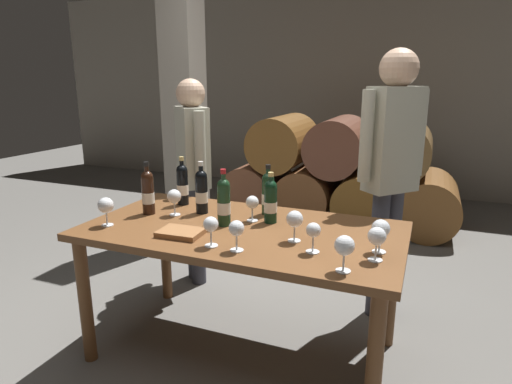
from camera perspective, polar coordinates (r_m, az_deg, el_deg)
The scene contains 24 objects.
ground_plane at distance 2.69m, azimuth -1.70°, elevation -20.17°, with size 14.00×14.00×0.00m, color #66635E.
cellar_back_wall at distance 6.28m, azimuth 14.15°, elevation 12.98°, with size 10.00×0.24×2.80m, color gray.
barrel_stack at distance 4.81m, azimuth 10.77°, elevation 2.37°, with size 2.49×0.90×1.15m.
stone_pillar at distance 4.24m, azimuth -9.43°, elevation 11.27°, with size 0.32×0.32×2.60m, color gray.
dining_table at distance 2.37m, azimuth -1.82°, elevation -6.78°, with size 1.70×0.90×0.76m.
wine_bottle_0 at distance 2.77m, azimuth -9.67°, elevation 1.04°, with size 0.07×0.07×0.31m.
wine_bottle_1 at distance 2.58m, azimuth -7.20°, elevation 0.11°, with size 0.07×0.07×0.31m.
wine_bottle_2 at distance 2.54m, azimuth 1.58°, elevation -0.13°, with size 0.07×0.07×0.30m.
wine_bottle_3 at distance 2.39m, azimuth 1.93°, elevation -1.17°, with size 0.07×0.07×0.29m.
wine_bottle_4 at distance 2.35m, azimuth -4.22°, elevation -1.23°, with size 0.07×0.07×0.31m.
wine_bottle_5 at distance 2.62m, azimuth -14.06°, elevation 0.03°, with size 0.07×0.07×0.31m.
wine_glass_0 at distance 2.06m, azimuth 16.11°, elevation -4.76°, with size 0.08×0.08×0.16m.
wine_glass_1 at distance 2.00m, azimuth -2.59°, elevation -4.96°, with size 0.07×0.07×0.15m.
wine_glass_2 at distance 2.47m, azimuth -19.20°, elevation -1.75°, with size 0.09×0.09×0.16m.
wine_glass_3 at distance 2.56m, azimuth -10.74°, elevation -0.66°, with size 0.08×0.08×0.16m.
wine_glass_4 at distance 2.41m, azimuth -0.50°, elevation -1.49°, with size 0.07×0.07×0.15m.
wine_glass_5 at distance 1.96m, azimuth 15.64°, elevation -5.75°, with size 0.08×0.08×0.15m.
wine_glass_6 at distance 1.82m, azimuth 11.58°, elevation -7.04°, with size 0.08×0.08×0.16m.
wine_glass_7 at distance 2.06m, azimuth -5.99°, elevation -4.40°, with size 0.07×0.07×0.15m.
wine_glass_8 at distance 2.00m, azimuth 7.56°, elevation -5.18°, with size 0.07×0.07×0.14m.
wine_glass_9 at distance 2.12m, azimuth 5.12°, elevation -3.68°, with size 0.08×0.08×0.16m.
tasting_notebook at distance 2.26m, azimuth -9.90°, elevation -5.30°, with size 0.22×0.16×0.03m, color #936038.
sommelier_presenting at distance 2.82m, azimuth 17.43°, elevation 3.93°, with size 0.36×0.39×1.72m.
taster_seated_left at distance 3.23m, azimuth -8.27°, elevation 3.56°, with size 0.37×0.37×1.54m.
Camera 1 is at (0.90, -2.02, 1.54)m, focal length 30.35 mm.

